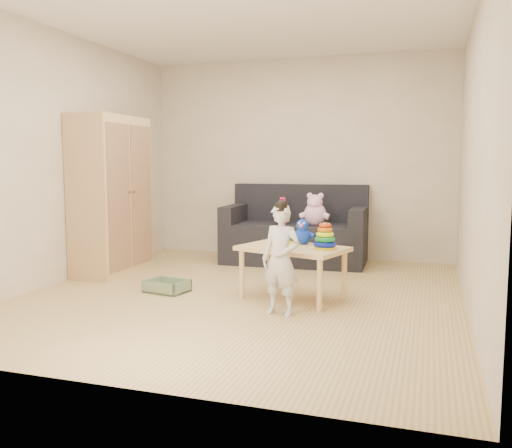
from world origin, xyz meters
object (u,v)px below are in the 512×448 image
(sofa, at_px, (295,243))
(toddler, at_px, (281,261))
(play_table, at_px, (293,273))
(wardrobe, at_px, (111,196))

(sofa, height_order, toddler, toddler)
(sofa, relative_size, play_table, 1.88)
(sofa, distance_m, play_table, 1.85)
(wardrobe, xyz_separation_m, play_table, (2.24, -0.54, -0.64))
(play_table, distance_m, toddler, 0.57)
(wardrobe, height_order, toddler, wardrobe)
(wardrobe, distance_m, toddler, 2.55)
(wardrobe, bearing_deg, toddler, -25.24)
(wardrobe, bearing_deg, sofa, 34.75)
(toddler, bearing_deg, play_table, 105.29)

